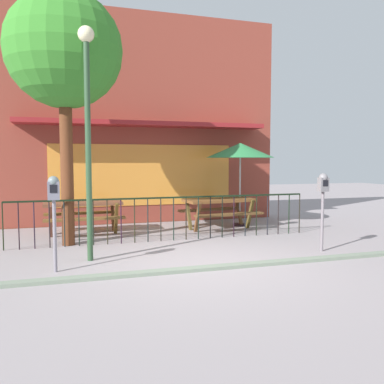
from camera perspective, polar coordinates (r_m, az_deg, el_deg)
The scene contains 11 objects.
ground at distance 7.11m, azimuth 0.59°, elevation -9.93°, with size 40.00×40.00×0.00m, color gray.
pub_storefront at distance 11.84m, azimuth -6.98°, elevation 9.95°, with size 7.85×1.26×5.86m.
patio_fence_front at distance 8.96m, azimuth -3.48°, elevation -2.63°, with size 6.62×0.04×0.97m.
picnic_table_left at distance 10.09m, azimuth -14.93°, elevation -2.27°, with size 1.84×1.42×0.79m.
picnic_table_right at distance 10.52m, azimuth 3.85°, elevation -1.85°, with size 1.93×1.54×0.79m.
patio_umbrella at distance 11.05m, azimuth 6.74°, elevation 5.72°, with size 1.81×1.81×2.22m.
parking_meter_near at distance 6.74m, azimuth -18.69°, elevation -0.81°, with size 0.18×0.17×1.52m.
parking_meter_far at distance 8.26m, azimuth 17.78°, elevation 0.12°, with size 0.18×0.17×1.52m.
street_tree at distance 9.08m, azimuth -17.38°, elevation 18.16°, with size 2.34×2.34×5.16m.
street_lamp at distance 7.37m, azimuth -14.35°, elevation 11.00°, with size 0.28×0.28×4.03m.
curb_edge at distance 6.71m, azimuth 1.73°, elevation -10.79°, with size 10.99×0.20×0.11m, color gray.
Camera 1 is at (-2.10, -6.55, 1.77)m, focal length 38.30 mm.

